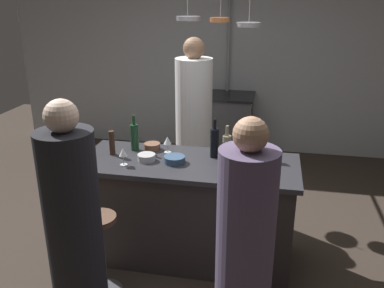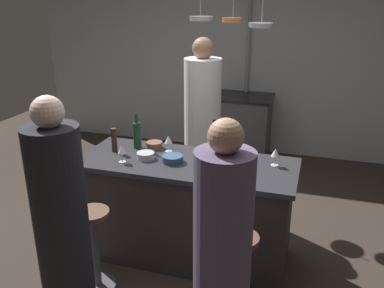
% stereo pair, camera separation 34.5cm
% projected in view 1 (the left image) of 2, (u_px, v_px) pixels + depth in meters
% --- Properties ---
extents(ground_plane, '(9.00, 9.00, 0.00)m').
position_uv_depth(ground_plane, '(189.00, 254.00, 3.66)').
color(ground_plane, '#382D26').
extents(back_wall, '(6.40, 0.16, 2.60)m').
position_uv_depth(back_wall, '(229.00, 60.00, 5.83)').
color(back_wall, '#B2B7BC').
rests_on(back_wall, ground_plane).
extents(kitchen_island, '(1.80, 0.72, 0.90)m').
position_uv_depth(kitchen_island, '(189.00, 210.00, 3.50)').
color(kitchen_island, '#332D2B').
rests_on(kitchen_island, ground_plane).
extents(stove_range, '(0.80, 0.64, 0.89)m').
position_uv_depth(stove_range, '(224.00, 126.00, 5.76)').
color(stove_range, '#47474C').
rests_on(stove_range, ground_plane).
extents(chef, '(0.38, 0.38, 1.80)m').
position_uv_depth(chef, '(194.00, 131.00, 4.31)').
color(chef, white).
rests_on(chef, ground_plane).
extents(bar_stool_left, '(0.28, 0.28, 0.68)m').
position_uv_depth(bar_stool_left, '(101.00, 252.00, 3.06)').
color(bar_stool_left, '#4C4C51').
rests_on(bar_stool_left, ground_plane).
extents(guest_left, '(0.35, 0.35, 1.65)m').
position_uv_depth(guest_left, '(75.00, 236.00, 2.57)').
color(guest_left, black).
rests_on(guest_left, ground_plane).
extents(bar_stool_right, '(0.28, 0.28, 0.68)m').
position_uv_depth(bar_stool_right, '(251.00, 271.00, 2.85)').
color(bar_stool_right, '#4C4C51').
rests_on(bar_stool_right, ground_plane).
extents(guest_right, '(0.34, 0.34, 1.60)m').
position_uv_depth(guest_right, '(244.00, 258.00, 2.39)').
color(guest_right, '#594C6B').
rests_on(guest_right, ground_plane).
extents(overhead_pot_rack, '(0.91, 1.49, 2.17)m').
position_uv_depth(overhead_pot_rack, '(222.00, 38.00, 4.78)').
color(overhead_pot_rack, gray).
rests_on(overhead_pot_rack, ground_plane).
extents(pepper_mill, '(0.05, 0.05, 0.21)m').
position_uv_depth(pepper_mill, '(112.00, 143.00, 3.47)').
color(pepper_mill, '#382319').
rests_on(pepper_mill, kitchen_island).
extents(wine_bottle_white, '(0.07, 0.07, 0.30)m').
position_uv_depth(wine_bottle_white, '(227.00, 147.00, 3.34)').
color(wine_bottle_white, gray).
rests_on(wine_bottle_white, kitchen_island).
extents(wine_bottle_dark, '(0.07, 0.07, 0.33)m').
position_uv_depth(wine_bottle_dark, '(214.00, 142.00, 3.40)').
color(wine_bottle_dark, black).
rests_on(wine_bottle_dark, kitchen_island).
extents(wine_bottle_green, '(0.07, 0.07, 0.32)m').
position_uv_depth(wine_bottle_green, '(135.00, 137.00, 3.56)').
color(wine_bottle_green, '#193D23').
rests_on(wine_bottle_green, kitchen_island).
extents(wine_glass_near_right_guest, '(0.07, 0.07, 0.15)m').
position_uv_depth(wine_glass_near_right_guest, '(123.00, 153.00, 3.24)').
color(wine_glass_near_right_guest, silver).
rests_on(wine_glass_near_right_guest, kitchen_island).
extents(wine_glass_near_left_guest, '(0.07, 0.07, 0.15)m').
position_uv_depth(wine_glass_near_left_guest, '(167.00, 141.00, 3.50)').
color(wine_glass_near_left_guest, silver).
rests_on(wine_glass_near_left_guest, kitchen_island).
extents(wine_glass_by_chef, '(0.07, 0.07, 0.15)m').
position_uv_depth(wine_glass_by_chef, '(276.00, 150.00, 3.30)').
color(wine_glass_by_chef, silver).
rests_on(wine_glass_by_chef, kitchen_island).
extents(mixing_bowl_steel, '(0.15, 0.15, 0.06)m').
position_uv_depth(mixing_bowl_steel, '(146.00, 157.00, 3.36)').
color(mixing_bowl_steel, '#B7B7BC').
rests_on(mixing_bowl_steel, kitchen_island).
extents(mixing_bowl_wooden, '(0.14, 0.14, 0.06)m').
position_uv_depth(mixing_bowl_wooden, '(152.00, 146.00, 3.60)').
color(mixing_bowl_wooden, brown).
rests_on(mixing_bowl_wooden, kitchen_island).
extents(mixing_bowl_blue, '(0.17, 0.17, 0.06)m').
position_uv_depth(mixing_bowl_blue, '(175.00, 159.00, 3.32)').
color(mixing_bowl_blue, '#334C6B').
rests_on(mixing_bowl_blue, kitchen_island).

